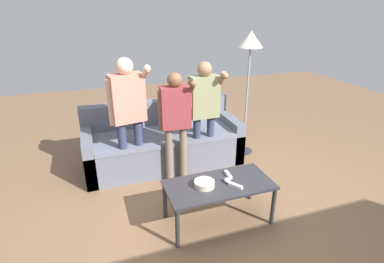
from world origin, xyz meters
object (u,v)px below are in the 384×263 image
player_right (204,105)px  player_left (128,108)px  couch (163,143)px  game_remote_wand_far (236,186)px  game_remote_wand_near (228,175)px  coffee_table (219,188)px  player_center (175,116)px  floor_lamp (250,50)px  snack_bowl (204,184)px  game_remote_nunchuk (227,180)px

player_right → player_left: bearing=178.6°
player_right → couch: bearing=140.6°
game_remote_wand_far → game_remote_wand_near: bearing=84.5°
couch → player_right: bearing=-39.4°
coffee_table → player_left: 1.44m
couch → player_center: bearing=-84.6°
coffee_table → player_center: bearing=100.9°
player_left → player_center: size_ratio=1.12×
player_left → player_center: (0.54, -0.16, -0.11)m
game_remote_wand_far → couch: bearing=103.0°
coffee_table → game_remote_wand_near: game_remote_wand_near is taller
player_center → game_remote_wand_far: 1.17m
floor_lamp → game_remote_wand_far: bearing=-121.2°
couch → player_right: player_right is taller
coffee_table → game_remote_wand_near: size_ratio=7.09×
couch → player_right: size_ratio=1.44×
floor_lamp → player_right: (-0.79, -0.31, -0.62)m
player_left → player_center: bearing=-16.7°
snack_bowl → floor_lamp: size_ratio=0.11×
game_remote_nunchuk → couch: bearing=102.2°
coffee_table → player_center: player_center is taller
couch → game_remote_wand_far: couch is taller
game_remote_nunchuk → floor_lamp: bearing=55.6°
game_remote_wand_near → game_remote_wand_far: same height
player_left → player_center: player_left is taller
floor_lamp → couch: bearing=176.1°
coffee_table → player_right: size_ratio=0.74×
coffee_table → player_center: 1.07m
game_remote_wand_near → floor_lamp: bearing=55.3°
snack_bowl → player_center: size_ratio=0.15×
coffee_table → player_left: (-0.72, 1.10, 0.60)m
couch → game_remote_wand_far: bearing=-77.0°
couch → player_right: 0.89m
snack_bowl → player_left: size_ratio=0.13×
snack_bowl → player_right: 1.23m
player_left → game_remote_wand_far: 1.57m
snack_bowl → game_remote_wand_near: snack_bowl is taller
player_center → game_remote_wand_far: bearing=-73.3°
snack_bowl → floor_lamp: (1.19, 1.38, 1.07)m
snack_bowl → player_right: size_ratio=0.14×
player_center → game_remote_wand_far: size_ratio=9.78×
game_remote_nunchuk → player_right: 1.18m
game_remote_nunchuk → floor_lamp: (0.95, 1.38, 1.08)m
player_left → player_center: 0.57m
game_remote_nunchuk → player_left: 1.46m
game_remote_wand_near → game_remote_wand_far: 0.22m
player_center → player_right: 0.45m
player_center → player_right: size_ratio=0.95×
game_remote_wand_far → game_remote_nunchuk: bearing=113.4°
couch → game_remote_nunchuk: size_ratio=24.53×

